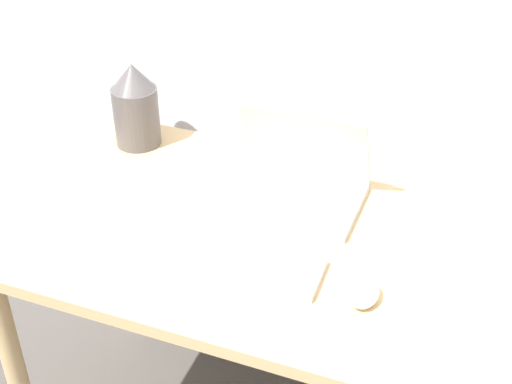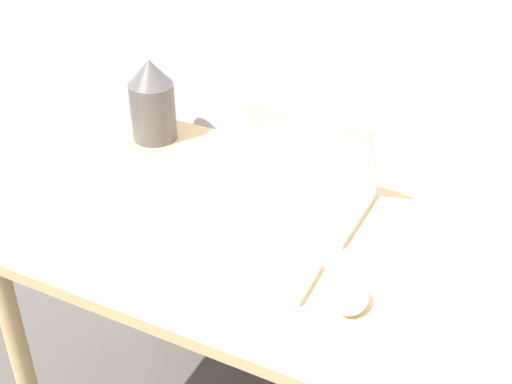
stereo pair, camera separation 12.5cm
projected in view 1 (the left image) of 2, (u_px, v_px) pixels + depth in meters
The scene contains 5 objects.
desk at pixel (286, 269), 1.61m from camera, with size 1.25×0.71×0.75m.
laptop at pixel (299, 180), 1.65m from camera, with size 0.30×0.23×0.23m.
keyboard at pixel (212, 256), 1.48m from camera, with size 0.47×0.14×0.02m.
mouse at pixel (364, 293), 1.37m from camera, with size 0.06×0.09×0.04m.
vase at pixel (135, 105), 1.83m from camera, with size 0.12×0.12×0.22m.
Camera 1 is at (0.38, -0.83, 1.70)m, focal length 50.00 mm.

